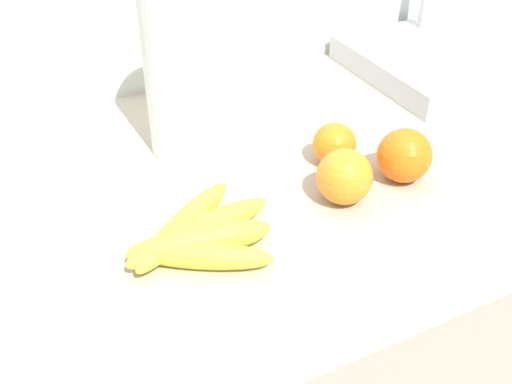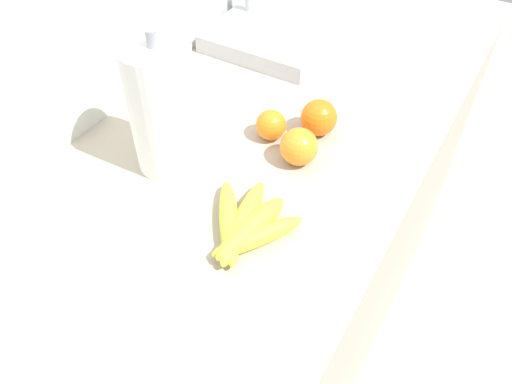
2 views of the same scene
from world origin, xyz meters
name	(u,v)px [view 2 (image 2 of 2)]	position (x,y,z in m)	size (l,w,h in m)	color
ground_plane	(269,329)	(0.00, 0.00, 0.00)	(6.00, 6.00, 0.00)	beige
counter	(271,249)	(0.00, 0.00, 0.45)	(1.47, 0.67, 0.91)	#ADA08C
wall_back	(160,154)	(0.00, 0.37, 0.65)	(1.87, 0.06, 1.30)	silver
banana_bunch	(245,227)	(-0.31, -0.11, 0.93)	(0.21, 0.19, 0.04)	yellow
orange_front	(271,125)	(-0.05, -0.02, 0.94)	(0.06, 0.06, 0.06)	orange
orange_back_left	(299,147)	(-0.09, -0.10, 0.95)	(0.08, 0.08, 0.08)	orange
orange_far_right	(319,118)	(0.01, -0.09, 0.95)	(0.08, 0.08, 0.08)	orange
paper_towel_roll	(163,109)	(-0.22, 0.12, 1.04)	(0.13, 0.13, 0.29)	white
sink_basin	(282,26)	(0.34, 0.17, 0.93)	(0.38, 0.30, 0.21)	#B7BABF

